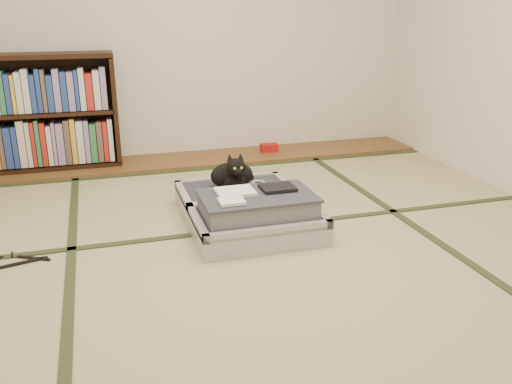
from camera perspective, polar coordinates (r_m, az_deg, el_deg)
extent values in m
plane|color=tan|center=(2.92, 1.04, -6.90)|extent=(4.50, 4.50, 0.00)
cube|color=brown|center=(4.75, -6.32, 3.48)|extent=(4.00, 0.50, 0.02)
cube|color=#B2130E|center=(4.92, 1.38, 4.70)|extent=(0.15, 0.09, 0.07)
plane|color=silver|center=(4.82, -7.43, 18.02)|extent=(4.00, 0.00, 4.00)
cube|color=#2D381E|center=(2.82, -19.00, -9.02)|extent=(0.05, 4.50, 0.01)
cube|color=#2D381E|center=(3.34, 17.67, -4.35)|extent=(0.05, 4.50, 0.01)
cube|color=#2D381E|center=(3.27, -1.09, -3.88)|extent=(4.00, 0.05, 0.01)
cube|color=#2D381E|center=(4.46, -5.60, 2.41)|extent=(4.00, 0.05, 0.01)
cube|color=black|center=(4.65, -14.65, 8.46)|extent=(0.04, 0.29, 0.83)
cube|color=black|center=(4.76, -21.73, 2.52)|extent=(1.29, 0.29, 0.04)
cube|color=black|center=(4.61, -23.10, 13.04)|extent=(1.29, 0.29, 0.04)
cube|color=black|center=(4.67, -22.39, 7.67)|extent=(1.23, 0.29, 0.03)
cube|color=black|center=(4.80, -22.26, 8.00)|extent=(1.29, 0.02, 0.83)
cube|color=gray|center=(4.69, -22.08, 5.03)|extent=(1.16, 0.21, 0.35)
cube|color=gray|center=(4.62, -22.71, 9.93)|extent=(1.16, 0.21, 0.31)
cube|color=#AEAFB3|center=(3.13, 0.16, -3.76)|extent=(0.73, 0.49, 0.13)
cube|color=#33333B|center=(3.12, 0.16, -3.20)|extent=(0.65, 0.41, 0.10)
cube|color=#AEAFB3|center=(2.91, 1.44, -4.17)|extent=(0.73, 0.04, 0.05)
cube|color=#AEAFB3|center=(3.31, -0.97, -1.22)|extent=(0.73, 0.04, 0.05)
cube|color=#AEAFB3|center=(3.03, -6.13, -3.28)|extent=(0.04, 0.49, 0.05)
cube|color=#AEAFB3|center=(3.22, 6.08, -1.93)|extent=(0.04, 0.49, 0.05)
cube|color=#AEAFB3|center=(3.57, -2.11, -0.83)|extent=(0.73, 0.49, 0.13)
cube|color=#33333B|center=(3.56, -2.12, -0.33)|extent=(0.65, 0.41, 0.10)
cube|color=#AEAFB3|center=(3.34, -1.15, -1.00)|extent=(0.73, 0.04, 0.05)
cube|color=#AEAFB3|center=(3.75, -2.99, 1.27)|extent=(0.73, 0.04, 0.05)
cube|color=#AEAFB3|center=(3.48, -7.64, -0.33)|extent=(0.04, 0.49, 0.05)
cube|color=#AEAFB3|center=(3.65, 3.15, 0.71)|extent=(0.04, 0.49, 0.05)
cylinder|color=black|center=(3.32, -1.06, -1.03)|extent=(0.66, 0.02, 0.02)
cube|color=gray|center=(3.09, 0.16, -1.68)|extent=(0.62, 0.38, 0.13)
cube|color=#3D3D45|center=(3.06, 0.16, -0.40)|extent=(0.64, 0.40, 0.01)
cube|color=white|center=(3.07, -2.19, 0.03)|extent=(0.21, 0.18, 0.02)
cube|color=black|center=(3.14, 2.29, 0.46)|extent=(0.20, 0.16, 0.02)
cube|color=white|center=(2.92, -2.58, -0.98)|extent=(0.14, 0.12, 0.02)
cube|color=white|center=(2.87, -2.61, -5.87)|extent=(0.06, 0.01, 0.04)
cube|color=white|center=(2.91, -0.35, -5.82)|extent=(0.05, 0.01, 0.03)
cube|color=orange|center=(3.01, 5.93, -4.78)|extent=(0.05, 0.01, 0.03)
cube|color=#197F33|center=(2.97, 4.72, -4.61)|extent=(0.04, 0.01, 0.03)
ellipsoid|color=black|center=(3.54, -2.56, 1.78)|extent=(0.28, 0.19, 0.18)
ellipsoid|color=black|center=(3.47, -2.22, 1.08)|extent=(0.14, 0.10, 0.10)
ellipsoid|color=black|center=(3.41, -2.12, 2.64)|extent=(0.12, 0.11, 0.12)
sphere|color=black|center=(3.37, -1.90, 2.10)|extent=(0.05, 0.05, 0.05)
cone|color=black|center=(3.40, -2.79, 3.63)|extent=(0.04, 0.05, 0.06)
cone|color=black|center=(3.42, -1.64, 3.72)|extent=(0.04, 0.05, 0.06)
sphere|color=#A5BF33|center=(3.35, -2.25, 2.48)|extent=(0.02, 0.02, 0.02)
sphere|color=#A5BF33|center=(3.36, -1.54, 2.55)|extent=(0.02, 0.02, 0.02)
cylinder|color=black|center=(3.66, -1.40, 1.35)|extent=(0.17, 0.10, 0.03)
torus|color=white|center=(3.62, 0.17, 0.85)|extent=(0.10, 0.10, 0.01)
torus|color=white|center=(3.61, 0.27, 1.01)|extent=(0.09, 0.09, 0.01)
cube|color=black|center=(3.09, -24.57, -7.06)|extent=(0.38, 0.11, 0.01)
cube|color=black|center=(3.13, -22.36, -6.45)|extent=(0.18, 0.10, 0.01)
cylinder|color=black|center=(3.22, -24.29, -6.04)|extent=(0.02, 0.07, 0.01)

